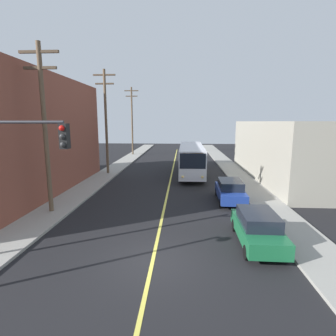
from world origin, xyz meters
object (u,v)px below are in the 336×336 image
(parked_car_green, at_px, (258,228))
(parked_car_blue, at_px, (230,191))
(utility_pole_mid, at_px, (106,118))
(utility_pole_far, at_px, (132,118))
(city_bus, at_px, (191,158))
(utility_pole_near, at_px, (44,122))
(traffic_signal_left_corner, at_px, (19,161))

(parked_car_green, relative_size, parked_car_blue, 1.00)
(parked_car_green, relative_size, utility_pole_mid, 0.40)
(utility_pole_far, bearing_deg, parked_car_green, -69.61)
(parked_car_green, distance_m, utility_pole_mid, 21.21)
(parked_car_blue, bearing_deg, city_bus, 103.85)
(utility_pole_near, height_order, traffic_signal_left_corner, utility_pole_near)
(parked_car_green, xyz_separation_m, utility_pole_far, (-12.50, 33.61, 5.57))
(traffic_signal_left_corner, bearing_deg, city_bus, 68.38)
(utility_pole_mid, bearing_deg, city_bus, 4.13)
(utility_pole_near, bearing_deg, utility_pole_far, 90.70)
(utility_pole_near, bearing_deg, parked_car_blue, 14.62)
(utility_pole_mid, distance_m, utility_pole_far, 17.04)
(city_bus, height_order, traffic_signal_left_corner, traffic_signal_left_corner)
(utility_pole_mid, bearing_deg, utility_pole_near, -90.26)
(city_bus, xyz_separation_m, parked_car_blue, (2.56, -10.39, -0.98))
(parked_car_green, height_order, utility_pole_far, utility_pole_far)
(city_bus, relative_size, utility_pole_far, 1.06)
(parked_car_blue, bearing_deg, traffic_signal_left_corner, -139.09)
(utility_pole_mid, xyz_separation_m, utility_pole_far, (-0.42, 17.04, 0.14))
(parked_car_blue, bearing_deg, utility_pole_far, 114.86)
(parked_car_green, xyz_separation_m, parked_car_blue, (-0.10, 6.87, 0.00))
(parked_car_green, xyz_separation_m, utility_pole_mid, (-12.07, 16.58, 5.43))
(parked_car_green, relative_size, utility_pole_far, 0.39)
(utility_pole_near, xyz_separation_m, traffic_signal_left_corner, (1.85, -5.68, -1.53))
(utility_pole_near, xyz_separation_m, utility_pole_mid, (0.06, 12.85, 0.44))
(city_bus, relative_size, parked_car_green, 2.75)
(parked_car_green, bearing_deg, city_bus, 98.78)
(traffic_signal_left_corner, bearing_deg, utility_pole_mid, 95.53)
(city_bus, relative_size, utility_pole_mid, 1.09)
(parked_car_green, relative_size, traffic_signal_left_corner, 0.74)
(city_bus, height_order, utility_pole_near, utility_pole_near)
(utility_pole_far, height_order, traffic_signal_left_corner, utility_pole_far)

